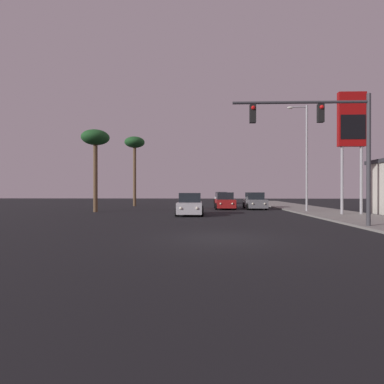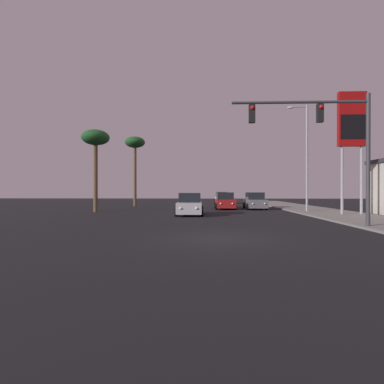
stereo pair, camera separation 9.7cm
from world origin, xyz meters
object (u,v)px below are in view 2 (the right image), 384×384
(car_grey, at_px, (255,201))
(street_lamp, at_px, (305,152))
(car_red, at_px, (225,201))
(car_silver, at_px, (190,205))
(car_white, at_px, (222,198))
(palm_tree_near, at_px, (96,141))
(gas_station_sign, at_px, (352,126))
(palm_tree_mid, at_px, (135,146))
(traffic_light_mast, at_px, (329,133))

(car_grey, bearing_deg, street_lamp, 126.10)
(car_red, xyz_separation_m, car_silver, (-3.21, -7.64, 0.00))
(car_white, distance_m, palm_tree_near, 22.17)
(car_white, height_order, gas_station_sign, gas_station_sign)
(gas_station_sign, bearing_deg, car_grey, 125.85)
(palm_tree_mid, distance_m, palm_tree_near, 10.12)
(car_grey, xyz_separation_m, traffic_light_mast, (0.96, -15.43, 3.94))
(car_white, height_order, street_lamp, street_lamp)
(car_silver, distance_m, gas_station_sign, 13.33)
(gas_station_sign, bearing_deg, traffic_light_mast, -122.43)
(car_red, height_order, street_lamp, street_lamp)
(car_white, bearing_deg, car_silver, 80.30)
(palm_tree_mid, relative_size, palm_tree_near, 1.17)
(street_lamp, height_order, palm_tree_mid, street_lamp)
(street_lamp, height_order, palm_tree_near, street_lamp)
(traffic_light_mast, xyz_separation_m, street_lamp, (2.48, 10.76, 0.42))
(car_silver, relative_size, traffic_light_mast, 0.64)
(car_red, relative_size, gas_station_sign, 0.48)
(palm_tree_mid, bearing_deg, car_silver, -60.84)
(car_silver, xyz_separation_m, palm_tree_near, (-8.35, 2.89, 5.40))
(car_white, distance_m, gas_station_sign, 23.35)
(car_red, height_order, traffic_light_mast, traffic_light_mast)
(palm_tree_near, bearing_deg, car_white, 56.02)
(car_grey, bearing_deg, palm_tree_near, 17.73)
(car_white, height_order, car_red, same)
(car_white, bearing_deg, gas_station_sign, 111.88)
(traffic_light_mast, height_order, street_lamp, street_lamp)
(traffic_light_mast, relative_size, street_lamp, 0.75)
(car_red, bearing_deg, street_lamp, 143.22)
(palm_tree_near, bearing_deg, car_silver, -19.08)
(street_lamp, bearing_deg, car_grey, 126.38)
(car_white, bearing_deg, car_grey, 101.44)
(palm_tree_mid, bearing_deg, gas_station_sign, -34.55)
(car_silver, xyz_separation_m, traffic_light_mast, (7.20, -7.80, 3.94))
(car_white, distance_m, palm_tree_mid, 14.87)
(car_red, height_order, palm_tree_near, palm_tree_near)
(car_silver, relative_size, street_lamp, 0.48)
(gas_station_sign, distance_m, palm_tree_near, 20.57)
(car_white, distance_m, traffic_light_mast, 29.01)
(traffic_light_mast, height_order, palm_tree_near, palm_tree_near)
(car_red, distance_m, car_grey, 3.03)
(street_lamp, bearing_deg, palm_tree_mid, 149.51)
(car_silver, bearing_deg, car_grey, -129.32)
(car_silver, relative_size, gas_station_sign, 0.48)
(traffic_light_mast, bearing_deg, palm_tree_mid, 124.82)
(palm_tree_mid, bearing_deg, car_red, -26.76)
(car_silver, distance_m, palm_tree_mid, 16.12)
(gas_station_sign, bearing_deg, street_lamp, 125.07)
(car_red, relative_size, street_lamp, 0.48)
(street_lamp, bearing_deg, traffic_light_mast, -102.97)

